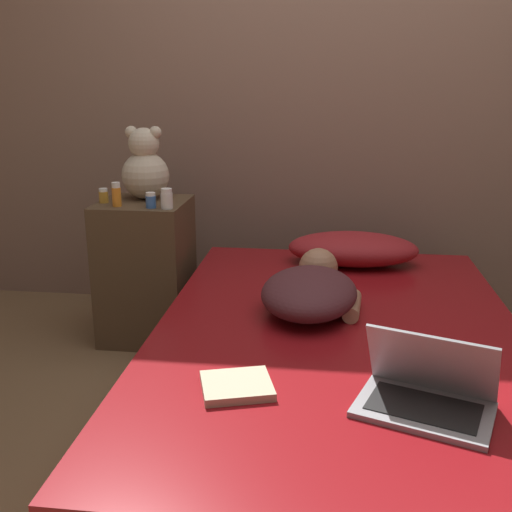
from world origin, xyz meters
TOP-DOWN VIEW (x-y plane):
  - ground_plane at (0.00, 0.00)m, footprint 12.00×12.00m
  - wall_back at (0.00, 1.28)m, footprint 8.00×0.06m
  - bed at (0.00, 0.00)m, footprint 1.30×2.00m
  - nightstand at (-0.92, 0.73)m, footprint 0.41×0.41m
  - pillow at (0.07, 0.77)m, footprint 0.60×0.33m
  - person_lying at (-0.10, 0.19)m, footprint 0.39×0.63m
  - laptop at (0.22, -0.50)m, footprint 0.40×0.33m
  - teddy_bear at (-0.92, 0.80)m, footprint 0.22×0.22m
  - bottle_white at (-0.76, 0.59)m, footprint 0.05×0.05m
  - bottle_blue at (-0.83, 0.60)m, footprint 0.05×0.05m
  - bottle_orange at (-1.00, 0.61)m, footprint 0.04×0.04m
  - bottle_amber at (-1.09, 0.68)m, footprint 0.04×0.04m
  - book at (-0.29, -0.46)m, footprint 0.23×0.22m

SIDE VIEW (x-z plane):
  - ground_plane at x=0.00m, z-range 0.00..0.00m
  - bed at x=0.00m, z-range 0.00..0.39m
  - nightstand at x=-0.92m, z-range 0.00..0.68m
  - book at x=-0.29m, z-range 0.40..0.42m
  - laptop at x=0.22m, z-range 0.34..0.55m
  - pillow at x=0.07m, z-range 0.40..0.55m
  - person_lying at x=-0.10m, z-range 0.39..0.55m
  - bottle_amber at x=-1.09m, z-range 0.68..0.74m
  - bottle_blue at x=-0.83m, z-range 0.68..0.75m
  - bottle_white at x=-0.76m, z-range 0.68..0.77m
  - bottle_orange at x=-1.00m, z-range 0.68..0.79m
  - teddy_bear at x=-0.92m, z-range 0.66..1.00m
  - wall_back at x=0.00m, z-range 0.00..2.60m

